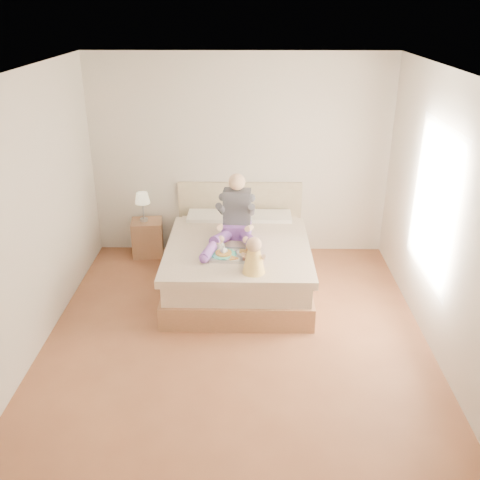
{
  "coord_description": "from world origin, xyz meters",
  "views": [
    {
      "loc": [
        0.12,
        -4.87,
        3.27
      ],
      "look_at": [
        0.03,
        0.66,
        0.78
      ],
      "focal_mm": 40.0,
      "sensor_mm": 36.0,
      "label": 1
    }
  ],
  "objects_px": {
    "adult": "(236,222)",
    "baby": "(254,258)",
    "nightstand": "(148,238)",
    "tray": "(232,254)",
    "bed": "(238,260)"
  },
  "relations": [
    {
      "from": "adult",
      "to": "baby",
      "type": "relative_size",
      "value": 2.46
    },
    {
      "from": "nightstand",
      "to": "baby",
      "type": "relative_size",
      "value": 1.24
    },
    {
      "from": "bed",
      "to": "baby",
      "type": "xyz_separation_m",
      "value": [
        0.18,
        -0.88,
        0.46
      ]
    },
    {
      "from": "adult",
      "to": "baby",
      "type": "height_order",
      "value": "adult"
    },
    {
      "from": "tray",
      "to": "baby",
      "type": "bearing_deg",
      "value": -54.18
    },
    {
      "from": "bed",
      "to": "tray",
      "type": "relative_size",
      "value": 4.44
    },
    {
      "from": "bed",
      "to": "nightstand",
      "type": "bearing_deg",
      "value": 148.11
    },
    {
      "from": "adult",
      "to": "nightstand",
      "type": "bearing_deg",
      "value": 149.89
    },
    {
      "from": "nightstand",
      "to": "tray",
      "type": "xyz_separation_m",
      "value": [
        1.22,
        -1.3,
        0.39
      ]
    },
    {
      "from": "adult",
      "to": "baby",
      "type": "distance_m",
      "value": 0.85
    },
    {
      "from": "bed",
      "to": "adult",
      "type": "bearing_deg",
      "value": -117.57
    },
    {
      "from": "adult",
      "to": "baby",
      "type": "bearing_deg",
      "value": -71.13
    },
    {
      "from": "tray",
      "to": "baby",
      "type": "distance_m",
      "value": 0.47
    },
    {
      "from": "nightstand",
      "to": "adult",
      "type": "xyz_separation_m",
      "value": [
        1.25,
        -0.86,
        0.6
      ]
    },
    {
      "from": "bed",
      "to": "nightstand",
      "type": "xyz_separation_m",
      "value": [
        -1.28,
        0.8,
        -0.06
      ]
    }
  ]
}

